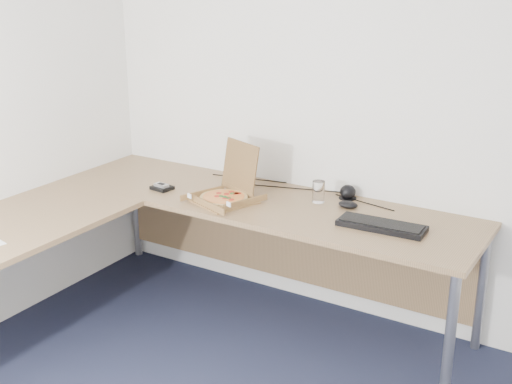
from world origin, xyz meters
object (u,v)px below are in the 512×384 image
Objects in this scene: pizza_box at (226,195)px; wallet at (162,188)px; desk at (167,217)px; drinking_glass at (319,192)px; keyboard at (382,226)px.

pizza_box is 3.00× the size of wallet.
drinking_glass reaches higher than desk.
keyboard is (0.90, 0.07, -0.02)m from pizza_box.
pizza_box is at bearing 61.16° from desk.
desk is 21.56× the size of wallet.
pizza_box is 0.90m from keyboard.
wallet is (-1.33, -0.09, -0.00)m from keyboard.
keyboard is at bearing -22.85° from drinking_glass.
desk is 7.19× the size of pizza_box.
drinking_glass is at bearing 50.49° from pizza_box.
keyboard is 1.34m from wallet.
pizza_box reaches higher than desk.
desk is at bearing -163.24° from keyboard.
drinking_glass is (0.45, 0.25, 0.02)m from pizza_box.
wallet is at bearing -155.21° from pizza_box.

